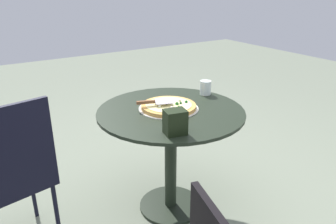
{
  "coord_description": "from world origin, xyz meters",
  "views": [
    {
      "loc": [
        -1.0,
        -1.52,
        1.41
      ],
      "look_at": [
        -0.0,
        0.02,
        0.67
      ],
      "focal_mm": 35.1,
      "sensor_mm": 36.0,
      "label": 1
    }
  ],
  "objects": [
    {
      "name": "patio_table",
      "position": [
        0.0,
        0.0,
        0.53
      ],
      "size": [
        0.88,
        0.88,
        0.7
      ],
      "color": "black",
      "rests_on": "ground"
    },
    {
      "name": "patio_chair_far",
      "position": [
        -0.9,
        0.11,
        0.51
      ],
      "size": [
        0.46,
        0.46,
        0.9
      ],
      "color": "black",
      "rests_on": "ground"
    },
    {
      "name": "drinking_cup",
      "position": [
        0.35,
        0.12,
        0.74
      ],
      "size": [
        0.07,
        0.07,
        0.09
      ],
      "primitive_type": "cylinder",
      "color": "white",
      "rests_on": "patio_table"
    },
    {
      "name": "ground_plane",
      "position": [
        0.0,
        0.0,
        0.0
      ],
      "size": [
        10.0,
        10.0,
        0.0
      ],
      "primitive_type": "plane",
      "color": "gray"
    },
    {
      "name": "pizza_server",
      "position": [
        -0.08,
        0.05,
        0.75
      ],
      "size": [
        0.21,
        0.11,
        0.02
      ],
      "color": "silver",
      "rests_on": "pizza_on_tray"
    },
    {
      "name": "napkin_dispenser",
      "position": [
        -0.16,
        -0.29,
        0.76
      ],
      "size": [
        0.12,
        0.1,
        0.13
      ],
      "primitive_type": "cube",
      "rotation": [
        0.0,
        0.0,
        6.08
      ],
      "color": "black",
      "rests_on": "patio_table"
    },
    {
      "name": "pizza_on_tray",
      "position": [
        -0.0,
        0.02,
        0.71
      ],
      "size": [
        0.36,
        0.36,
        0.04
      ],
      "color": "silver",
      "rests_on": "patio_table"
    }
  ]
}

